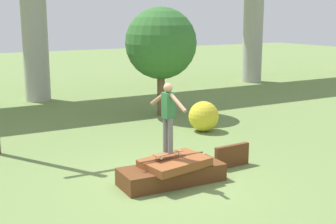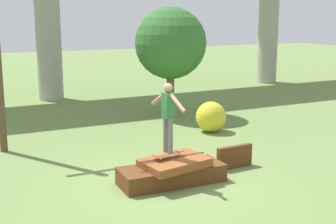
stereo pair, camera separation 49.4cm
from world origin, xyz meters
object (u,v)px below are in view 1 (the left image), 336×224
object	(u,v)px
skater	(168,113)
tree_behind_left	(161,44)
bush_yellow_flowering	(204,116)
skateboard	(168,153)

from	to	relation	value
skater	tree_behind_left	xyz separation A→B (m)	(3.36, 6.52, 1.08)
bush_yellow_flowering	skateboard	bearing A→B (deg)	-132.99
skater	bush_yellow_flowering	distance (m)	5.08
tree_behind_left	skateboard	bearing A→B (deg)	-117.29
skateboard	tree_behind_left	distance (m)	7.60
skateboard	bush_yellow_flowering	distance (m)	4.96
skateboard	skater	bearing A→B (deg)	-36.87
bush_yellow_flowering	skater	bearing A→B (deg)	-132.99
tree_behind_left	bush_yellow_flowering	xyz separation A→B (m)	(0.02, -2.89, -2.21)
skateboard	skater	distance (m)	0.93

